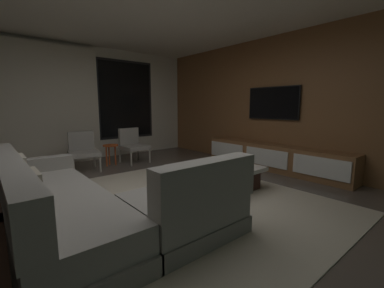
{
  "coord_description": "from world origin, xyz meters",
  "views": [
    {
      "loc": [
        -1.71,
        -2.7,
        1.3
      ],
      "look_at": [
        1.13,
        0.68,
        0.62
      ],
      "focal_mm": 23.58,
      "sensor_mm": 36.0,
      "label": 1
    }
  ],
  "objects": [
    {
      "name": "back_wall_with_window",
      "position": [
        -0.06,
        3.62,
        1.34
      ],
      "size": [
        6.6,
        0.3,
        2.7
      ],
      "color": "silver",
      "rests_on": "floor"
    },
    {
      "name": "book_stack_on_coffee_table",
      "position": [
        1.11,
        0.15,
        0.39
      ],
      "size": [
        0.28,
        0.2,
        0.05
      ],
      "color": "tan",
      "rests_on": "coffee_table"
    },
    {
      "name": "accent_chair_by_curtain",
      "position": [
        -0.18,
        2.51,
        0.43
      ],
      "size": [
        0.6,
        0.62,
        0.78
      ],
      "color": "#B2ADA0",
      "rests_on": "floor"
    },
    {
      "name": "accent_chair_near_window",
      "position": [
        0.93,
        2.58,
        0.43
      ],
      "size": [
        0.58,
        0.6,
        0.78
      ],
      "color": "#B2ADA0",
      "rests_on": "floor"
    },
    {
      "name": "mounted_tv",
      "position": [
        2.95,
        0.25,
        1.35
      ],
      "size": [
        0.05,
        1.15,
        0.67
      ],
      "color": "black"
    },
    {
      "name": "floor",
      "position": [
        0.0,
        0.0,
        0.0
      ],
      "size": [
        9.2,
        9.2,
        0.0
      ],
      "primitive_type": "plane",
      "color": "#564C44"
    },
    {
      "name": "media_console",
      "position": [
        2.77,
        0.05,
        0.25
      ],
      "size": [
        0.46,
        3.1,
        0.52
      ],
      "color": "brown",
      "rests_on": "floor"
    },
    {
      "name": "media_wall",
      "position": [
        3.06,
        0.0,
        1.35
      ],
      "size": [
        0.12,
        7.8,
        2.7
      ],
      "color": "brown",
      "rests_on": "floor"
    },
    {
      "name": "area_rug",
      "position": [
        0.35,
        -0.1,
        0.01
      ],
      "size": [
        3.2,
        3.8,
        0.01
      ],
      "primitive_type": "cube",
      "color": "beige",
      "rests_on": "floor"
    },
    {
      "name": "side_stool",
      "position": [
        0.4,
        2.56,
        0.37
      ],
      "size": [
        0.32,
        0.32,
        0.46
      ],
      "color": "#BF4C1E",
      "rests_on": "floor"
    },
    {
      "name": "coffee_table",
      "position": [
        1.06,
        0.02,
        0.19
      ],
      "size": [
        1.16,
        1.16,
        0.36
      ],
      "color": "#392018",
      "rests_on": "floor"
    },
    {
      "name": "sectional_couch",
      "position": [
        -0.95,
        -0.21,
        0.29
      ],
      "size": [
        1.98,
        2.5,
        0.82
      ],
      "color": "gray",
      "rests_on": "floor"
    }
  ]
}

